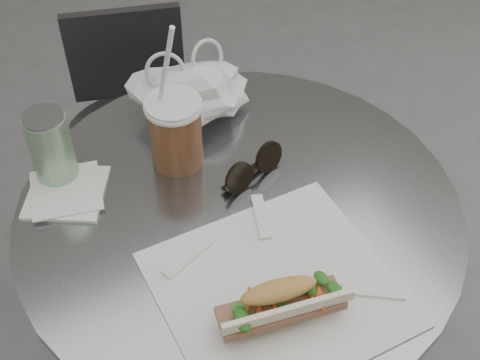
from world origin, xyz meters
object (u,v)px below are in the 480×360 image
banh_mi (280,304)px  iced_coffee (175,131)px  cafe_table (239,298)px  chair_far (141,163)px  sunglasses (253,169)px  drink_can (51,148)px

banh_mi → iced_coffee: bearing=99.1°
banh_mi → iced_coffee: size_ratio=0.82×
cafe_table → banh_mi: (-0.05, -0.22, 0.31)m
iced_coffee → chair_far: bearing=82.2°
banh_mi → sunglasses: size_ratio=1.79×
chair_far → sunglasses: (0.04, -0.54, 0.44)m
drink_can → banh_mi: bearing=-66.0°
iced_coffee → sunglasses: (0.10, -0.10, -0.05)m
sunglasses → drink_can: 0.35m
cafe_table → chair_far: bearing=88.3°
cafe_table → iced_coffee: 0.38m
chair_far → banh_mi: (-0.07, -0.81, 0.46)m
iced_coffee → sunglasses: bearing=-47.2°
banh_mi → iced_coffee: 0.38m
chair_far → iced_coffee: (-0.06, -0.44, 0.49)m
banh_mi → drink_can: bearing=124.4°
chair_far → banh_mi: bearing=102.5°
sunglasses → drink_can: size_ratio=0.95×
chair_far → banh_mi: 0.94m
cafe_table → iced_coffee: bearing=105.5°
banh_mi → chair_far: bearing=95.6°
chair_far → drink_can: bearing=72.3°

